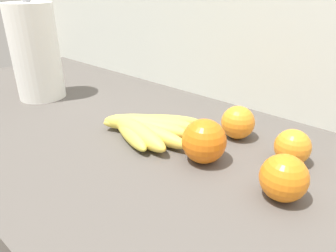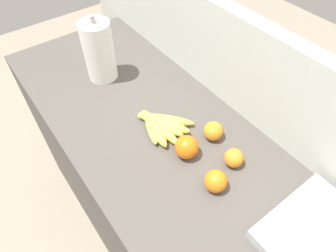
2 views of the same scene
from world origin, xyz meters
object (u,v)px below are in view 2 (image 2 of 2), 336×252
at_px(orange_front, 215,181).
at_px(paper_towel_roll, 99,51).
at_px(banana_bunch, 160,125).
at_px(orange_center, 234,158).
at_px(orange_back_right, 186,147).
at_px(orange_right, 213,131).

distance_m(orange_front, paper_towel_roll, 0.70).
relative_size(banana_bunch, orange_center, 3.43).
xyz_separation_m(banana_bunch, paper_towel_roll, (-0.39, -0.02, 0.11)).
bearing_deg(orange_back_right, orange_front, -3.27).
bearing_deg(orange_center, paper_towel_roll, -169.62).
bearing_deg(banana_bunch, paper_towel_roll, -177.18).
height_order(banana_bunch, orange_back_right, orange_back_right).
bearing_deg(orange_front, orange_right, 139.42).
bearing_deg(orange_right, paper_towel_roll, -165.01).
bearing_deg(orange_front, orange_back_right, 176.73).
height_order(orange_center, orange_front, orange_front).
xyz_separation_m(orange_back_right, orange_front, (0.15, -0.01, -0.00)).
xyz_separation_m(banana_bunch, orange_back_right, (0.15, 0.00, 0.02)).
xyz_separation_m(banana_bunch, orange_right, (0.15, 0.13, 0.01)).
relative_size(orange_right, paper_towel_roll, 0.25).
height_order(orange_back_right, orange_right, orange_back_right).
xyz_separation_m(orange_right, orange_center, (0.12, -0.02, -0.00)).
height_order(banana_bunch, orange_front, orange_front).
xyz_separation_m(orange_right, orange_front, (0.15, -0.13, 0.00)).
xyz_separation_m(banana_bunch, orange_center, (0.27, 0.10, 0.01)).
xyz_separation_m(orange_back_right, paper_towel_roll, (-0.54, -0.02, 0.09)).
distance_m(banana_bunch, orange_back_right, 0.15).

